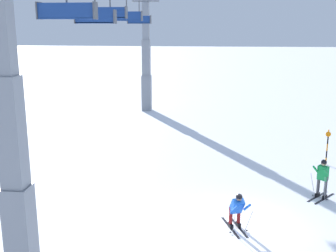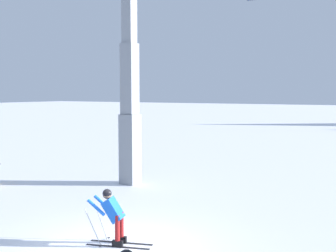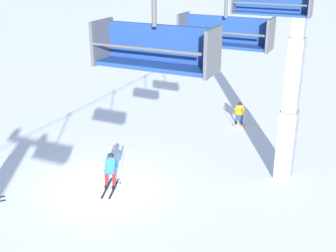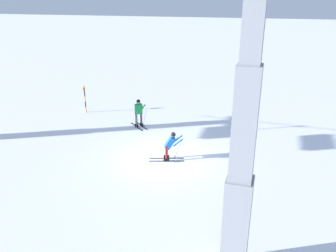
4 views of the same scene
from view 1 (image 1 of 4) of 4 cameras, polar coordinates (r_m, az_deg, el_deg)
name	(u,v)px [view 1 (image 1 of 4)]	position (r m, az deg, el deg)	size (l,w,h in m)	color
ground_plane	(240,226)	(16.55, 9.77, -13.25)	(260.00, 260.00, 0.00)	white
skier_carving_main	(237,208)	(15.90, 9.35, -10.95)	(1.78, 1.05, 1.63)	black
lift_tower_near	(13,151)	(12.10, -20.29, -3.18)	(0.73, 2.96, 9.77)	gray
lift_tower_far	(146,65)	(36.64, -2.96, 8.33)	(0.81, 2.34, 9.77)	gray
chairlift_seat_nearest	(66,11)	(16.38, -13.63, 14.97)	(0.61, 2.18, 2.07)	black
chairlift_seat_second	(95,16)	(20.25, -9.88, 14.47)	(0.61, 1.89, 2.23)	black
chairlift_seat_middle	(110,12)	(23.29, -7.88, 15.03)	(0.61, 1.77, 1.96)	black
chairlift_seat_fourth	(127,16)	(27.89, -5.66, 14.65)	(0.61, 2.01, 2.06)	black
chairlift_seat_farthest	(139,19)	(32.97, -3.94, 14.28)	(0.61, 1.80, 2.22)	black
trail_marker_pole	(327,146)	(24.18, 20.82, -2.53)	(0.07, 0.28, 1.95)	orange
skier_distant_uphill	(323,176)	(19.52, 20.26, -6.34)	(1.53, 1.43, 1.79)	black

